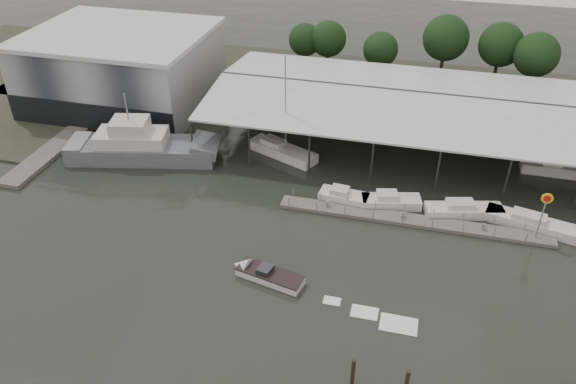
% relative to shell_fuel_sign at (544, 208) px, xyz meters
% --- Properties ---
extents(ground, '(200.00, 200.00, 0.00)m').
position_rel_shell_fuel_sign_xyz_m(ground, '(-27.00, -9.99, -3.93)').
color(ground, black).
rests_on(ground, ground).
extents(land_strip_far, '(140.00, 30.00, 0.30)m').
position_rel_shell_fuel_sign_xyz_m(land_strip_far, '(-27.00, 32.01, -3.83)').
color(land_strip_far, '#363B2C').
rests_on(land_strip_far, ground).
extents(land_strip_west, '(20.00, 40.00, 0.30)m').
position_rel_shell_fuel_sign_xyz_m(land_strip_west, '(-67.00, 20.01, -3.83)').
color(land_strip_west, '#363B2C').
rests_on(land_strip_west, ground).
extents(storage_warehouse, '(24.50, 20.50, 10.50)m').
position_rel_shell_fuel_sign_xyz_m(storage_warehouse, '(-55.00, 19.95, 1.36)').
color(storage_warehouse, '#95999F').
rests_on(storage_warehouse, ground).
extents(covered_boat_shed, '(58.24, 24.00, 6.96)m').
position_rel_shell_fuel_sign_xyz_m(covered_boat_shed, '(-10.00, 18.01, 2.20)').
color(covered_boat_shed, silver).
rests_on(covered_boat_shed, ground).
extents(trawler_dock, '(3.00, 18.00, 0.50)m').
position_rel_shell_fuel_sign_xyz_m(trawler_dock, '(-57.00, 4.01, -3.68)').
color(trawler_dock, slate).
rests_on(trawler_dock, ground).
extents(floating_dock, '(28.00, 2.00, 1.40)m').
position_rel_shell_fuel_sign_xyz_m(floating_dock, '(-12.00, 0.01, -3.72)').
color(floating_dock, slate).
rests_on(floating_dock, ground).
extents(shell_fuel_sign, '(1.10, 0.18, 5.55)m').
position_rel_shell_fuel_sign_xyz_m(shell_fuel_sign, '(0.00, 0.00, 0.00)').
color(shell_fuel_sign, gray).
rests_on(shell_fuel_sign, ground).
extents(grey_trawler, '(19.13, 8.91, 8.84)m').
position_rel_shell_fuel_sign_xyz_m(grey_trawler, '(-45.00, 5.21, -2.35)').
color(grey_trawler, slate).
rests_on(grey_trawler, ground).
extents(white_sailboat, '(9.40, 6.02, 13.21)m').
position_rel_shell_fuel_sign_xyz_m(white_sailboat, '(-28.77, 10.14, -3.27)').
color(white_sailboat, white).
rests_on(white_sailboat, ground).
extents(speedboat_underway, '(17.74, 5.70, 2.00)m').
position_rel_shell_fuel_sign_xyz_m(speedboat_underway, '(-24.47, -11.95, -3.53)').
color(speedboat_underway, white).
rests_on(speedboat_underway, ground).
extents(moored_cruiser_0, '(5.51, 2.69, 1.70)m').
position_rel_shell_fuel_sign_xyz_m(moored_cruiser_0, '(-19.62, 1.99, -3.31)').
color(moored_cruiser_0, white).
rests_on(moored_cruiser_0, ground).
extents(moored_cruiser_1, '(6.61, 3.60, 1.70)m').
position_rel_shell_fuel_sign_xyz_m(moored_cruiser_1, '(-14.55, 2.39, -3.31)').
color(moored_cruiser_1, white).
rests_on(moored_cruiser_1, ground).
extents(moored_cruiser_2, '(8.36, 4.12, 1.70)m').
position_rel_shell_fuel_sign_xyz_m(moored_cruiser_2, '(-6.96, 2.63, -3.31)').
color(moored_cruiser_2, white).
rests_on(moored_cruiser_2, ground).
extents(moored_cruiser_3, '(9.54, 4.36, 1.70)m').
position_rel_shell_fuel_sign_xyz_m(moored_cruiser_3, '(-0.16, 2.07, -3.31)').
color(moored_cruiser_3, white).
rests_on(moored_cruiser_3, ground).
extents(horizon_tree_line, '(66.52, 9.59, 10.51)m').
position_rel_shell_fuel_sign_xyz_m(horizon_tree_line, '(-4.61, 38.23, 2.10)').
color(horizon_tree_line, black).
rests_on(horizon_tree_line, ground).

